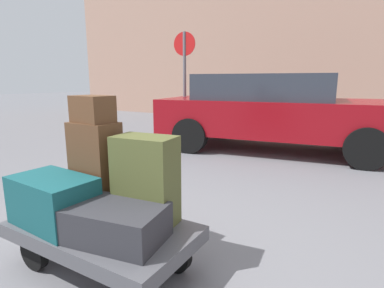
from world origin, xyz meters
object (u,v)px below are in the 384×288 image
at_px(suitcase_charcoal_stacked_top, 117,223).
at_px(parked_car, 274,110).
at_px(luggage_cart, 103,235).
at_px(suitcase_brown_center, 96,167).
at_px(duffel_bag_teal_front_left, 54,200).
at_px(suitcase_olive_front_right, 146,181).
at_px(duffel_bag_brown_topmost_pile, 92,109).
at_px(no_parking_sign, 185,74).

height_order(suitcase_charcoal_stacked_top, parked_car, parked_car).
height_order(luggage_cart, suitcase_brown_center, suitcase_brown_center).
relative_size(duffel_bag_teal_front_left, parked_car, 0.13).
relative_size(suitcase_charcoal_stacked_top, suitcase_olive_front_right, 0.96).
relative_size(suitcase_brown_center, duffel_bag_brown_topmost_pile, 2.27).
relative_size(suitcase_charcoal_stacked_top, no_parking_sign, 0.25).
height_order(duffel_bag_brown_topmost_pile, parked_car, parked_car).
bearing_deg(no_parking_sign, parked_car, -1.18).
relative_size(luggage_cart, no_parking_sign, 0.55).
distance_m(luggage_cart, no_parking_sign, 5.09).
bearing_deg(luggage_cart, suitcase_brown_center, 142.10).
xyz_separation_m(duffel_bag_teal_front_left, parked_car, (0.18, 4.58, 0.26)).
xyz_separation_m(suitcase_charcoal_stacked_top, duffel_bag_brown_topmost_pile, (-0.44, 0.26, 0.66)).
bearing_deg(no_parking_sign, suitcase_brown_center, -66.07).
relative_size(suitcase_charcoal_stacked_top, parked_car, 0.13).
xyz_separation_m(parked_car, no_parking_sign, (-2.00, 0.04, 0.68)).
distance_m(suitcase_olive_front_right, no_parking_sign, 4.96).
relative_size(duffel_bag_brown_topmost_pile, parked_car, 0.07).
relative_size(suitcase_brown_center, parked_car, 0.15).
bearing_deg(duffel_bag_teal_front_left, suitcase_charcoal_stacked_top, 8.91).
distance_m(suitcase_brown_center, duffel_bag_teal_front_left, 0.36).
relative_size(duffel_bag_brown_topmost_pile, no_parking_sign, 0.13).
height_order(suitcase_brown_center, parked_car, parked_car).
bearing_deg(duffel_bag_teal_front_left, no_parking_sign, 114.80).
xyz_separation_m(duffel_bag_brown_topmost_pile, no_parking_sign, (-1.91, 4.31, 0.34)).
bearing_deg(luggage_cart, suitcase_charcoal_stacked_top, -22.28).
distance_m(duffel_bag_brown_topmost_pile, no_parking_sign, 4.73).
xyz_separation_m(suitcase_brown_center, suitcase_charcoal_stacked_top, (0.44, -0.26, -0.23)).
xyz_separation_m(duffel_bag_brown_topmost_pile, parked_car, (0.09, 4.27, -0.34)).
relative_size(duffel_bag_teal_front_left, suitcase_olive_front_right, 0.96).
relative_size(suitcase_brown_center, duffel_bag_teal_front_left, 1.16).
height_order(parked_car, no_parking_sign, no_parking_sign).
relative_size(parked_car, no_parking_sign, 1.94).
height_order(luggage_cart, suitcase_olive_front_right, suitcase_olive_front_right).
distance_m(luggage_cart, parked_car, 4.46).
height_order(suitcase_olive_front_right, duffel_bag_brown_topmost_pile, duffel_bag_brown_topmost_pile).
relative_size(suitcase_olive_front_right, duffel_bag_brown_topmost_pile, 2.06).
distance_m(luggage_cart, duffel_bag_teal_front_left, 0.41).
relative_size(luggage_cart, parked_car, 0.28).
height_order(suitcase_charcoal_stacked_top, duffel_bag_brown_topmost_pile, duffel_bag_brown_topmost_pile).
bearing_deg(suitcase_olive_front_right, duffel_bag_brown_topmost_pile, 176.46).
bearing_deg(duffel_bag_teal_front_left, suitcase_brown_center, 77.01).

